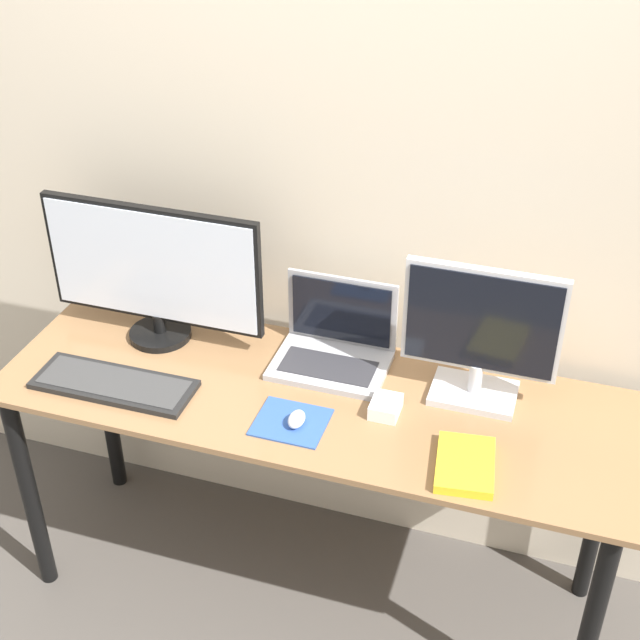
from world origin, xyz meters
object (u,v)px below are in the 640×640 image
Objects in this scene: mouse at (297,419)px; keyboard at (114,384)px; laptop at (335,343)px; book at (465,465)px; power_brick at (386,407)px; monitor_right at (481,334)px; monitor_left at (153,271)px.

keyboard is at bearing 179.67° from mouse.
keyboard is (-0.53, -0.30, -0.05)m from laptop.
laptop is 0.55m from book.
laptop is 0.62m from keyboard.
book is at bearing -32.06° from power_brick.
mouse is 0.24m from power_brick.
monitor_right is 0.91× the size of keyboard.
monitor_right is 0.99m from keyboard.
power_brick is at bearing -11.23° from monitor_left.
monitor_left is 0.76m from power_brick.
mouse is at bearing 176.59° from book.
monitor_left is at bearing 168.77° from power_brick.
mouse is 0.44m from book.
power_brick is (0.20, 0.12, -0.00)m from mouse.
monitor_right reaches higher than laptop.
monitor_right is 0.31m from power_brick.
laptop is 3.49× the size of power_brick.
monitor_right is at bearing -6.20° from laptop.
monitor_left is 7.08× the size of power_brick.
monitor_left reaches higher than keyboard.
mouse is at bearing -0.33° from keyboard.
mouse is (-0.01, -0.31, -0.04)m from laptop.
book reaches higher than keyboard.
keyboard is at bearing -150.30° from laptop.
mouse and power_brick have the same top height.
keyboard is 4.88× the size of power_brick.
keyboard is at bearing -92.43° from monitor_left.
mouse is (-0.41, -0.26, -0.18)m from monitor_right.
monitor_right is at bearing 32.71° from mouse.
book is (0.43, -0.33, -0.05)m from laptop.
monitor_left is at bearing -175.22° from laptop.
power_brick is (-0.23, 0.15, 0.01)m from book.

